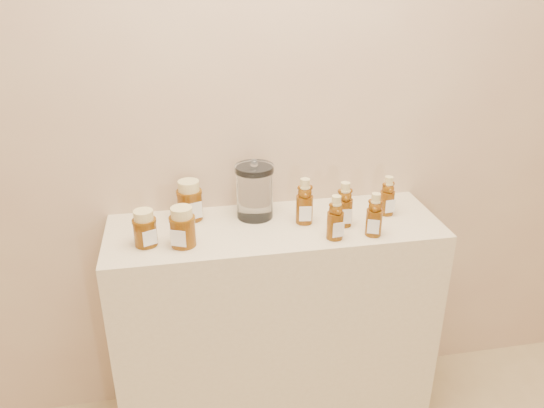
{
  "coord_description": "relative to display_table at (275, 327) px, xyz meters",
  "views": [
    {
      "loc": [
        -0.32,
        -0.12,
        1.76
      ],
      "look_at": [
        -0.02,
        1.52,
        1.0
      ],
      "focal_mm": 35.0,
      "sensor_mm": 36.0,
      "label": 1
    }
  ],
  "objects": [
    {
      "name": "bear_bottle_back_left",
      "position": [
        0.11,
        0.01,
        0.55
      ],
      "size": [
        0.07,
        0.07,
        0.19
      ],
      "primitive_type": null,
      "rotation": [
        0.0,
        0.0,
        -0.13
      ],
      "color": "#552A06",
      "rests_on": "display_table"
    },
    {
      "name": "bear_bottle_front_right",
      "position": [
        0.32,
        -0.13,
        0.54
      ],
      "size": [
        0.08,
        0.08,
        0.18
      ],
      "primitive_type": null,
      "rotation": [
        0.0,
        0.0,
        -0.41
      ],
      "color": "#552A06",
      "rests_on": "display_table"
    },
    {
      "name": "bear_bottle_back_mid",
      "position": [
        0.24,
        -0.04,
        0.54
      ],
      "size": [
        0.07,
        0.07,
        0.19
      ],
      "primitive_type": null,
      "rotation": [
        0.0,
        0.0,
        -0.09
      ],
      "color": "#552A06",
      "rests_on": "display_table"
    },
    {
      "name": "honey_jar_back",
      "position": [
        -0.3,
        0.11,
        0.52
      ],
      "size": [
        0.12,
        0.12,
        0.15
      ],
      "primitive_type": null,
      "rotation": [
        0.0,
        0.0,
        0.34
      ],
      "color": "#552A06",
      "rests_on": "display_table"
    },
    {
      "name": "honey_jar_left",
      "position": [
        -0.45,
        -0.06,
        0.51
      ],
      "size": [
        0.11,
        0.11,
        0.13
      ],
      "primitive_type": null,
      "rotation": [
        0.0,
        0.0,
        0.41
      ],
      "color": "#552A06",
      "rests_on": "display_table"
    },
    {
      "name": "honey_jar_front",
      "position": [
        -0.33,
        -0.08,
        0.52
      ],
      "size": [
        0.12,
        0.12,
        0.14
      ],
      "primitive_type": null,
      "rotation": [
        0.0,
        0.0,
        -0.41
      ],
      "color": "#552A06",
      "rests_on": "display_table"
    },
    {
      "name": "wall_back",
      "position": [
        0.0,
        0.2,
        0.9
      ],
      "size": [
        3.5,
        0.02,
        2.7
      ],
      "primitive_type": "cube",
      "color": "tan",
      "rests_on": "ground"
    },
    {
      "name": "bear_bottle_front_left",
      "position": [
        0.18,
        -0.13,
        0.54
      ],
      "size": [
        0.07,
        0.07,
        0.18
      ],
      "primitive_type": null,
      "rotation": [
        0.0,
        0.0,
        0.13
      ],
      "color": "#552A06",
      "rests_on": "display_table"
    },
    {
      "name": "glass_canister",
      "position": [
        -0.06,
        0.09,
        0.56
      ],
      "size": [
        0.18,
        0.18,
        0.22
      ],
      "primitive_type": null,
      "rotation": [
        0.0,
        0.0,
        -0.37
      ],
      "color": "white",
      "rests_on": "display_table"
    },
    {
      "name": "bear_bottle_back_right",
      "position": [
        0.43,
        0.02,
        0.53
      ],
      "size": [
        0.06,
        0.06,
        0.17
      ],
      "primitive_type": null,
      "rotation": [
        0.0,
        0.0,
        0.12
      ],
      "color": "#552A06",
      "rests_on": "display_table"
    },
    {
      "name": "display_table",
      "position": [
        0.0,
        0.0,
        0.0
      ],
      "size": [
        1.2,
        0.4,
        0.9
      ],
      "primitive_type": "cube",
      "color": "beige",
      "rests_on": "ground"
    }
  ]
}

